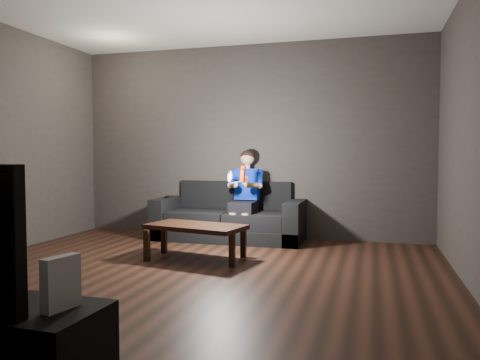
% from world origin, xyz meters
% --- Properties ---
extents(floor, '(5.00, 5.00, 0.00)m').
position_xyz_m(floor, '(0.00, 0.00, 0.00)').
color(floor, black).
rests_on(floor, ground).
extents(back_wall, '(5.00, 0.04, 2.70)m').
position_xyz_m(back_wall, '(0.00, 2.50, 1.35)').
color(back_wall, '#352F2E').
rests_on(back_wall, ground).
extents(sofa, '(2.02, 0.87, 0.78)m').
position_xyz_m(sofa, '(-0.18, 2.21, 0.26)').
color(sofa, black).
rests_on(sofa, floor).
extents(child, '(0.48, 0.59, 1.17)m').
position_xyz_m(child, '(0.05, 2.16, 0.70)').
color(child, black).
rests_on(child, sofa).
extents(wii_remote_red, '(0.06, 0.08, 0.20)m').
position_xyz_m(wii_remote_red, '(0.14, 1.71, 0.92)').
color(wii_remote_red, red).
rests_on(wii_remote_red, child).
extents(nunchuk_white, '(0.07, 0.10, 0.16)m').
position_xyz_m(nunchuk_white, '(-0.03, 1.71, 0.88)').
color(nunchuk_white, silver).
rests_on(nunchuk_white, child).
extents(wii_remote_black, '(0.07, 0.15, 0.03)m').
position_xyz_m(wii_remote_black, '(-1.09, 2.13, 0.57)').
color(wii_remote_black, black).
rests_on(wii_remote_black, sofa).
extents(coffee_table, '(1.15, 0.74, 0.39)m').
position_xyz_m(coffee_table, '(-0.17, 0.89, 0.34)').
color(coffee_table, black).
rests_on(coffee_table, floor).
extents(wii_console, '(0.09, 0.18, 0.22)m').
position_xyz_m(wii_console, '(0.47, -2.27, 0.62)').
color(wii_console, silver).
rests_on(wii_console, media_console).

